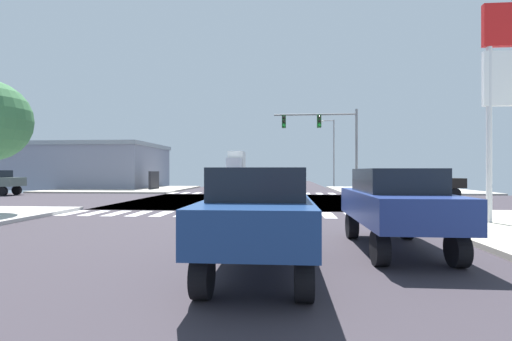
% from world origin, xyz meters
% --- Properties ---
extents(ground, '(90.00, 90.00, 0.05)m').
position_xyz_m(ground, '(0.00, 0.00, -0.03)').
color(ground, '#332E34').
extents(sidewalk_corner_ne, '(12.00, 12.00, 0.14)m').
position_xyz_m(sidewalk_corner_ne, '(13.00, 12.00, 0.07)').
color(sidewalk_corner_ne, '#B2ADA3').
rests_on(sidewalk_corner_ne, ground).
extents(sidewalk_corner_nw, '(12.00, 12.00, 0.14)m').
position_xyz_m(sidewalk_corner_nw, '(-13.00, 12.00, 0.07)').
color(sidewalk_corner_nw, '#B7AD9E').
rests_on(sidewalk_corner_nw, ground).
extents(crosswalk_near, '(13.50, 2.00, 0.01)m').
position_xyz_m(crosswalk_near, '(-0.25, -7.30, 0.00)').
color(crosswalk_near, silver).
rests_on(crosswalk_near, ground).
extents(crosswalk_far, '(13.50, 2.00, 0.01)m').
position_xyz_m(crosswalk_far, '(-0.25, 7.30, 0.00)').
color(crosswalk_far, silver).
rests_on(crosswalk_far, ground).
extents(traffic_signal_mast, '(6.63, 0.55, 6.74)m').
position_xyz_m(traffic_signal_mast, '(5.63, 6.97, 4.98)').
color(traffic_signal_mast, gray).
rests_on(traffic_signal_mast, ground).
extents(gas_station_sign, '(1.60, 0.20, 7.31)m').
position_xyz_m(gas_station_sign, '(9.75, -9.98, 5.01)').
color(gas_station_sign, silver).
rests_on(gas_station_sign, ground).
extents(street_lamp, '(1.78, 0.32, 7.75)m').
position_xyz_m(street_lamp, '(7.89, 20.32, 4.66)').
color(street_lamp, gray).
rests_on(street_lamp, ground).
extents(bank_building, '(17.13, 10.67, 4.72)m').
position_xyz_m(bank_building, '(-19.07, 15.50, 2.37)').
color(bank_building, gray).
rests_on(bank_building, ground).
extents(sedan_nearside_1, '(1.80, 4.30, 1.88)m').
position_xyz_m(sedan_nearside_1, '(2.00, -15.94, 1.12)').
color(sedan_nearside_1, black).
rests_on(sedan_nearside_1, ground).
extents(sedan_crossing_3, '(4.30, 1.80, 1.88)m').
position_xyz_m(sedan_crossing_3, '(12.32, 3.50, 1.12)').
color(sedan_crossing_3, black).
rests_on(sedan_crossing_3, ground).
extents(sedan_queued_4, '(1.80, 4.30, 1.88)m').
position_xyz_m(sedan_queued_4, '(-5.00, 17.78, 1.12)').
color(sedan_queued_4, black).
rests_on(sedan_queued_4, ground).
extents(box_truck_trailing_1, '(2.40, 7.20, 4.85)m').
position_xyz_m(box_truck_trailing_1, '(-5.00, 33.61, 2.56)').
color(box_truck_trailing_1, black).
rests_on(box_truck_trailing_1, ground).
extents(sedan_outer_7, '(1.80, 4.30, 1.88)m').
position_xyz_m(sedan_outer_7, '(5.00, -13.89, 1.12)').
color(sedan_outer_7, black).
rests_on(sedan_outer_7, ground).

